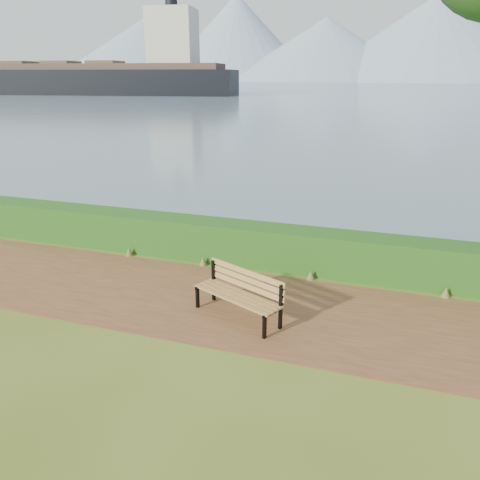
% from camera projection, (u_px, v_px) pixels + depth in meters
% --- Properties ---
extents(ground, '(140.00, 140.00, 0.00)m').
position_uv_depth(ground, '(214.00, 309.00, 9.50)').
color(ground, '#52611B').
rests_on(ground, ground).
extents(path, '(40.00, 3.40, 0.01)m').
position_uv_depth(path, '(219.00, 302.00, 9.77)').
color(path, brown).
rests_on(path, ground).
extents(hedge, '(32.00, 0.85, 1.00)m').
position_uv_depth(hedge, '(252.00, 244.00, 11.66)').
color(hedge, '#1B4313').
rests_on(hedge, ground).
extents(water, '(700.00, 510.00, 0.00)m').
position_uv_depth(water, '(399.00, 85.00, 241.96)').
color(water, slate).
rests_on(water, ground).
extents(mountains, '(585.00, 190.00, 70.00)m').
position_uv_depth(mountains, '(393.00, 44.00, 366.08)').
color(mountains, '#8095AB').
rests_on(mountains, ground).
extents(bench, '(1.94, 1.26, 0.95)m').
position_uv_depth(bench, '(240.00, 291.00, 9.04)').
color(bench, black).
rests_on(bench, ground).
extents(cargo_ship, '(81.18, 25.50, 24.35)m').
position_uv_depth(cargo_ship, '(85.00, 79.00, 114.06)').
color(cargo_ship, black).
rests_on(cargo_ship, ground).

